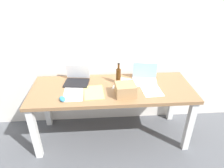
% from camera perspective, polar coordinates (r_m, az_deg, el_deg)
% --- Properties ---
extents(ground_plane, '(8.00, 8.00, 0.00)m').
position_cam_1_polar(ground_plane, '(2.72, 0.00, -14.33)').
color(ground_plane, '#515459').
extents(back_wall, '(5.20, 0.08, 2.60)m').
position_cam_1_polar(back_wall, '(2.44, -0.69, 15.61)').
color(back_wall, silver).
rests_on(back_wall, ground).
extents(desk, '(1.85, 0.69, 0.72)m').
position_cam_1_polar(desk, '(2.33, 0.00, -3.11)').
color(desk, olive).
rests_on(desk, ground).
extents(laptop_left, '(0.31, 0.26, 0.20)m').
position_cam_1_polar(laptop_left, '(2.41, -9.99, 1.39)').
color(laptop_left, black).
rests_on(laptop_left, desk).
extents(laptop_right, '(0.32, 0.27, 0.21)m').
position_cam_1_polar(laptop_right, '(2.43, 9.33, 1.63)').
color(laptop_right, silver).
rests_on(laptop_right, desk).
extents(beer_bottle, '(0.06, 0.06, 0.26)m').
position_cam_1_polar(beer_bottle, '(2.33, 1.86, 2.41)').
color(beer_bottle, '#47280F').
rests_on(beer_bottle, desk).
extents(computer_mouse, '(0.09, 0.12, 0.03)m').
position_cam_1_polar(computer_mouse, '(2.12, -14.01, -4.16)').
color(computer_mouse, '#338CC6').
rests_on(computer_mouse, desk).
extents(cardboard_box, '(0.22, 0.20, 0.13)m').
position_cam_1_polar(cardboard_box, '(2.12, 3.88, -1.63)').
color(cardboard_box, tan).
rests_on(cardboard_box, desk).
extents(paper_sheet_front_right, '(0.23, 0.31, 0.00)m').
position_cam_1_polar(paper_sheet_front_right, '(2.29, 11.16, -1.62)').
color(paper_sheet_front_right, white).
rests_on(paper_sheet_front_right, desk).
extents(paper_yellow_folder, '(0.23, 0.31, 0.00)m').
position_cam_1_polar(paper_yellow_folder, '(2.20, -5.24, -2.39)').
color(paper_yellow_folder, '#F4E06B').
rests_on(paper_yellow_folder, desk).
extents(paper_sheet_front_left, '(0.22, 0.30, 0.00)m').
position_cam_1_polar(paper_sheet_front_left, '(2.21, -11.05, -2.83)').
color(paper_sheet_front_left, white).
rests_on(paper_sheet_front_left, desk).
extents(paper_sheet_near_back, '(0.31, 0.36, 0.00)m').
position_cam_1_polar(paper_sheet_near_back, '(2.36, 3.55, 0.03)').
color(paper_sheet_near_back, white).
rests_on(paper_sheet_near_back, desk).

